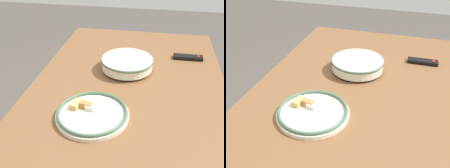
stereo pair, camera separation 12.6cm
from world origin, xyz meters
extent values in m
cube|color=brown|center=(0.00, 0.00, 0.75)|extent=(1.45, 0.97, 0.04)
cylinder|color=brown|center=(-0.65, -0.42, 0.37)|extent=(0.06, 0.06, 0.73)
cylinder|color=brown|center=(-0.65, 0.42, 0.37)|extent=(0.06, 0.06, 0.73)
cylinder|color=silver|center=(-0.13, -0.03, 0.78)|extent=(0.12, 0.12, 0.01)
cylinder|color=silver|center=(-0.13, -0.03, 0.81)|extent=(0.28, 0.28, 0.06)
cylinder|color=#C67A33|center=(-0.13, -0.03, 0.81)|extent=(0.25, 0.25, 0.05)
torus|color=#42664C|center=(-0.13, -0.03, 0.83)|extent=(0.29, 0.29, 0.01)
cylinder|color=silver|center=(0.31, -0.12, 0.78)|extent=(0.31, 0.31, 0.02)
torus|color=#42664C|center=(0.31, -0.12, 0.80)|extent=(0.30, 0.30, 0.01)
cube|color=#B2753D|center=(0.27, -0.15, 0.80)|extent=(0.04, 0.06, 0.03)
cube|color=silver|center=(0.27, -0.13, 0.80)|extent=(0.07, 0.05, 0.02)
cube|color=tan|center=(0.27, -0.20, 0.80)|extent=(0.07, 0.05, 0.03)
cube|color=black|center=(-0.32, 0.31, 0.78)|extent=(0.05, 0.17, 0.02)
cylinder|color=red|center=(-0.32, 0.37, 0.79)|extent=(0.02, 0.02, 0.00)
camera|label=1|loc=(1.14, 0.12, 1.48)|focal=42.00mm
camera|label=2|loc=(1.11, 0.24, 1.48)|focal=42.00mm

